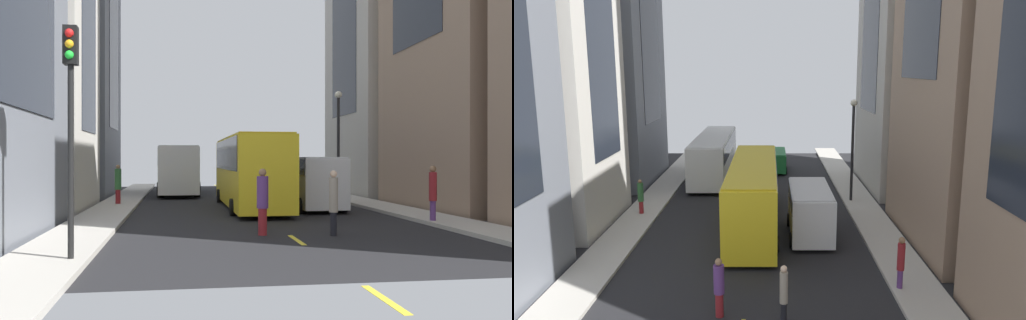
# 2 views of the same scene
# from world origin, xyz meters

# --- Properties ---
(ground_plane) EXTENTS (39.49, 39.49, 0.00)m
(ground_plane) POSITION_xyz_m (0.00, 0.00, 0.00)
(ground_plane) COLOR black
(sidewalk_west) EXTENTS (2.07, 44.00, 0.15)m
(sidewalk_west) POSITION_xyz_m (-6.71, 0.00, 0.07)
(sidewalk_west) COLOR #B2ADA3
(sidewalk_west) RESTS_ON ground
(sidewalk_east) EXTENTS (2.07, 44.00, 0.15)m
(sidewalk_east) POSITION_xyz_m (6.71, 0.00, 0.07)
(sidewalk_east) COLOR #B2ADA3
(sidewalk_east) RESTS_ON ground
(lane_stripe_0) EXTENTS (0.16, 2.00, 0.01)m
(lane_stripe_0) POSITION_xyz_m (0.00, -21.00, 0.01)
(lane_stripe_0) COLOR yellow
(lane_stripe_0) RESTS_ON ground
(lane_stripe_1) EXTENTS (0.16, 2.00, 0.01)m
(lane_stripe_1) POSITION_xyz_m (0.00, -14.00, 0.01)
(lane_stripe_1) COLOR yellow
(lane_stripe_1) RESTS_ON ground
(lane_stripe_2) EXTENTS (0.16, 2.00, 0.01)m
(lane_stripe_2) POSITION_xyz_m (0.00, -7.00, 0.01)
(lane_stripe_2) COLOR yellow
(lane_stripe_2) RESTS_ON ground
(lane_stripe_3) EXTENTS (0.16, 2.00, 0.01)m
(lane_stripe_3) POSITION_xyz_m (0.00, 0.00, 0.01)
(lane_stripe_3) COLOR yellow
(lane_stripe_3) RESTS_ON ground
(lane_stripe_4) EXTENTS (0.16, 2.00, 0.01)m
(lane_stripe_4) POSITION_xyz_m (0.00, 7.00, 0.01)
(lane_stripe_4) COLOR yellow
(lane_stripe_4) RESTS_ON ground
(lane_stripe_5) EXTENTS (0.16, 2.00, 0.01)m
(lane_stripe_5) POSITION_xyz_m (0.00, 14.00, 0.01)
(lane_stripe_5) COLOR yellow
(lane_stripe_5) RESTS_ON ground
(lane_stripe_6) EXTENTS (0.16, 2.00, 0.01)m
(lane_stripe_6) POSITION_xyz_m (0.00, 21.00, 0.01)
(lane_stripe_6) COLOR yellow
(lane_stripe_6) RESTS_ON ground
(building_west_1) EXTENTS (7.14, 7.49, 16.99)m
(building_west_1) POSITION_xyz_m (-11.48, -2.50, 8.49)
(building_west_1) COLOR beige
(building_west_1) RESTS_ON ground
(building_west_2) EXTENTS (6.90, 9.25, 20.34)m
(building_west_2) POSITION_xyz_m (-11.36, 8.08, 10.17)
(building_west_2) COLOR slate
(building_west_2) RESTS_ON ground
(building_east_2) EXTENTS (6.82, 9.65, 24.71)m
(building_east_2) POSITION_xyz_m (11.32, 6.22, 12.36)
(building_east_2) COLOR #B7B2A8
(building_east_2) RESTS_ON ground
(city_bus_white) EXTENTS (2.80, 12.26, 3.35)m
(city_bus_white) POSITION_xyz_m (-3.51, 9.17, 2.01)
(city_bus_white) COLOR silver
(city_bus_white) RESTS_ON ground
(streetcar_yellow) EXTENTS (2.70, 12.03, 3.59)m
(streetcar_yellow) POSITION_xyz_m (0.01, -2.98, 2.12)
(streetcar_yellow) COLOR yellow
(streetcar_yellow) RESTS_ON ground
(delivery_van_white) EXTENTS (2.26, 5.08, 2.58)m
(delivery_van_white) POSITION_xyz_m (3.00, -4.52, 1.51)
(delivery_van_white) COLOR white
(delivery_van_white) RESTS_ON ground
(car_green_0) EXTENTS (1.91, 4.42, 1.69)m
(car_green_0) POSITION_xyz_m (1.36, 11.49, 1.00)
(car_green_0) COLOR #1E7238
(car_green_0) RESTS_ON ground
(pedestrian_crossing_near) EXTENTS (0.38, 0.38, 2.17)m
(pedestrian_crossing_near) POSITION_xyz_m (-0.86, -12.78, 1.15)
(pedestrian_crossing_near) COLOR maroon
(pedestrian_crossing_near) RESTS_ON ground
(pedestrian_crossing_mid) EXTENTS (0.28, 0.28, 2.11)m
(pedestrian_crossing_mid) POSITION_xyz_m (1.39, -13.25, 1.15)
(pedestrian_crossing_mid) COLOR black
(pedestrian_crossing_mid) RESTS_ON ground
(pedestrian_walking_far) EXTENTS (0.29, 0.29, 2.09)m
(pedestrian_walking_far) POSITION_xyz_m (6.01, -10.85, 1.29)
(pedestrian_walking_far) COLOR #593372
(pedestrian_walking_far) RESTS_ON ground
(pedestrian_waiting_curb) EXTENTS (0.34, 0.34, 2.05)m
(pedestrian_waiting_curb) POSITION_xyz_m (-6.69, -1.10, 1.23)
(pedestrian_waiting_curb) COLOR maroon
(pedestrian_waiting_curb) RESTS_ON ground
(traffic_light_near_corner) EXTENTS (0.32, 0.44, 5.43)m
(traffic_light_near_corner) POSITION_xyz_m (-6.08, -17.01, 3.95)
(traffic_light_near_corner) COLOR black
(traffic_light_near_corner) RESTS_ON ground
(streetlamp_near) EXTENTS (0.44, 0.44, 6.52)m
(streetlamp_near) POSITION_xyz_m (6.18, 1.75, 4.18)
(streetlamp_near) COLOR black
(streetlamp_near) RESTS_ON ground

